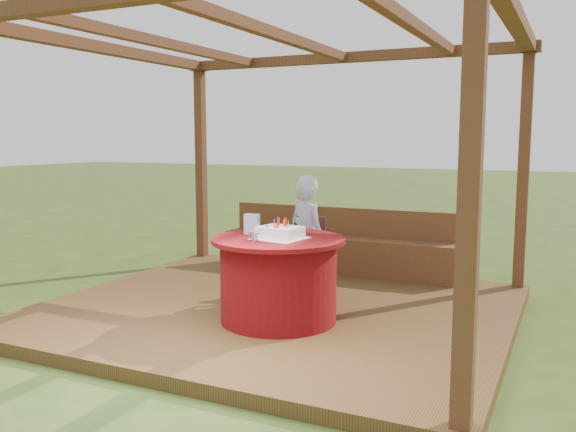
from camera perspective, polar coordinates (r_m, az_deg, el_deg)
The scene contains 10 objects.
ground at distance 6.26m, azimuth -0.99°, elevation -9.39°, with size 60.00×60.00×0.00m, color #334B19.
deck at distance 6.24m, azimuth -0.99°, elevation -8.86°, with size 4.50×4.00×0.12m, color brown.
pergola at distance 6.02m, azimuth -1.04°, elevation 13.11°, with size 4.50×4.00×2.72m.
bench at distance 7.70m, azimuth 4.68°, elevation -3.27°, with size 3.00×0.42×0.80m.
table at distance 5.61m, azimuth -0.90°, elevation -5.90°, with size 1.22×1.22×0.78m.
chair at distance 6.61m, azimuth 1.73°, elevation -3.44°, with size 0.42×0.42×0.83m.
elderly_woman at distance 6.41m, azimuth 1.81°, elevation -1.86°, with size 0.54×0.45×1.30m.
birthday_cake at distance 5.48m, azimuth -0.76°, elevation -1.55°, with size 0.47×0.47×0.18m.
gift_bag at distance 5.74m, azimuth -3.39°, elevation -0.76°, with size 0.13×0.09×0.19m, color #D388C3.
drinking_glass at distance 5.33m, azimuth -3.18°, elevation -1.98°, with size 0.09×0.09×0.08m, color white.
Camera 1 is at (2.66, -5.37, 1.80)m, focal length 38.00 mm.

